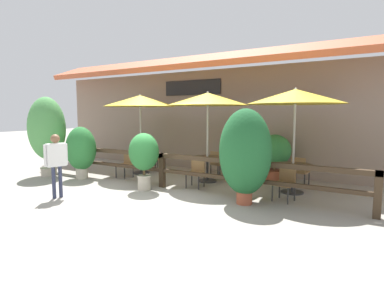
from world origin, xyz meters
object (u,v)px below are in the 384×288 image
at_px(chair_near_wallside, 155,157).
at_px(patio_umbrella_far, 295,97).
at_px(dining_table_near, 141,156).
at_px(potted_plant_small_flowering, 144,154).
at_px(chair_middle_streetside, 196,171).
at_px(patio_umbrella_middle, 208,99).
at_px(potted_plant_corner_fern, 47,129).
at_px(chair_middle_wallside, 218,163).
at_px(chair_far_streetside, 285,181).
at_px(chair_far_wallside, 299,170).
at_px(dining_table_middle, 207,162).
at_px(dining_table_far, 293,170).
at_px(patio_umbrella_near, 140,101).
at_px(potted_plant_broad_leaf, 275,153).
at_px(chair_near_streetside, 126,163).
at_px(potted_plant_entrance_palm, 81,150).
at_px(pedestrian, 56,157).
at_px(potted_plant_tall_tropical, 245,153).

bearing_deg(chair_near_wallside, patio_umbrella_far, 170.22).
bearing_deg(dining_table_near, potted_plant_small_flowering, -48.69).
distance_m(chair_middle_streetside, patio_umbrella_far, 3.26).
relative_size(chair_near_wallside, potted_plant_small_flowering, 0.54).
relative_size(patio_umbrella_middle, potted_plant_corner_fern, 1.04).
height_order(chair_middle_streetside, chair_middle_wallside, same).
xyz_separation_m(chair_far_streetside, chair_far_wallside, (0.04, 1.63, 0.00)).
xyz_separation_m(dining_table_middle, dining_table_far, (2.52, -0.08, 0.00)).
xyz_separation_m(patio_umbrella_near, potted_plant_broad_leaf, (4.25, 1.26, -1.65)).
bearing_deg(chair_middle_streetside, potted_plant_broad_leaf, 45.84).
xyz_separation_m(chair_near_wallside, chair_middle_streetside, (2.57, -1.55, 0.00)).
relative_size(chair_near_streetside, chair_near_wallside, 1.00).
distance_m(chair_near_streetside, chair_middle_wallside, 2.98).
distance_m(chair_far_streetside, potted_plant_entrance_palm, 6.19).
bearing_deg(chair_middle_streetside, chair_far_wallside, 26.43).
relative_size(dining_table_near, chair_far_streetside, 1.26).
height_order(patio_umbrella_middle, potted_plant_broad_leaf, patio_umbrella_middle).
bearing_deg(chair_far_streetside, potted_plant_corner_fern, -161.01).
bearing_deg(potted_plant_corner_fern, chair_far_wallside, 19.00).
distance_m(patio_umbrella_far, chair_far_wallside, 2.17).
xyz_separation_m(chair_middle_streetside, potted_plant_broad_leaf, (1.65, 2.04, 0.37)).
height_order(dining_table_middle, potted_plant_broad_leaf, potted_plant_broad_leaf).
bearing_deg(patio_umbrella_middle, patio_umbrella_near, -179.75).
height_order(patio_umbrella_near, chair_near_wallside, patio_umbrella_near).
bearing_deg(potted_plant_entrance_palm, potted_plant_broad_leaf, 28.25).
height_order(dining_table_far, chair_far_streetside, chair_far_streetside).
distance_m(dining_table_near, chair_middle_wallside, 2.66).
height_order(dining_table_middle, patio_umbrella_far, patio_umbrella_far).
relative_size(patio_umbrella_far, dining_table_far, 2.58).
xyz_separation_m(potted_plant_entrance_palm, potted_plant_small_flowering, (2.61, -0.14, 0.05)).
distance_m(dining_table_far, pedestrian, 5.93).
xyz_separation_m(chair_near_wallside, patio_umbrella_far, (5.03, -0.83, 2.02)).
distance_m(patio_umbrella_near, chair_middle_streetside, 3.38).
xyz_separation_m(dining_table_near, pedestrian, (0.18, -3.40, 0.41)).
height_order(potted_plant_corner_fern, potted_plant_broad_leaf, potted_plant_corner_fern).
distance_m(chair_middle_streetside, potted_plant_small_flowering, 1.52).
bearing_deg(chair_near_streetside, patio_umbrella_near, 93.32).
height_order(chair_middle_streetside, potted_plant_tall_tropical, potted_plant_tall_tropical).
relative_size(patio_umbrella_middle, dining_table_far, 2.58).
bearing_deg(chair_far_wallside, dining_table_middle, 25.39).
height_order(chair_middle_wallside, potted_plant_tall_tropical, potted_plant_tall_tropical).
height_order(patio_umbrella_middle, chair_far_streetside, patio_umbrella_middle).
bearing_deg(pedestrian, patio_umbrella_middle, -16.03).
xyz_separation_m(potted_plant_tall_tropical, potted_plant_small_flowering, (-2.77, -0.15, -0.20)).
height_order(chair_far_wallside, potted_plant_tall_tropical, potted_plant_tall_tropical).
height_order(patio_umbrella_near, potted_plant_small_flowering, patio_umbrella_near).
relative_size(dining_table_middle, potted_plant_entrance_palm, 0.64).
relative_size(dining_table_middle, chair_far_streetside, 1.26).
height_order(potted_plant_tall_tropical, potted_plant_broad_leaf, potted_plant_tall_tropical).
distance_m(dining_table_far, potted_plant_small_flowering, 3.93).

